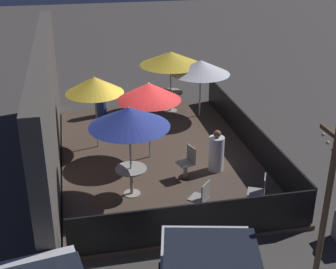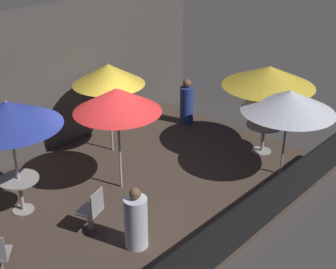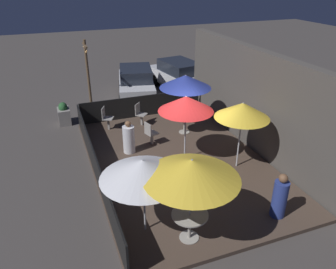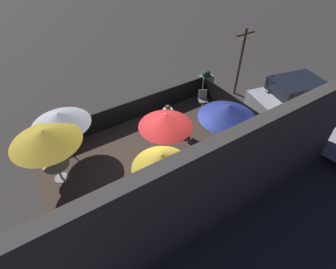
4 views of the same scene
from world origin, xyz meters
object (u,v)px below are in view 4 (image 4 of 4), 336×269
patio_umbrella_3 (162,161)px  patio_umbrella_4 (60,119)px  dining_table_1 (57,167)px  patio_chair_0 (203,99)px  patio_umbrella_0 (228,111)px  patio_umbrella_2 (166,120)px  planter_box (206,80)px  patio_chair_2 (222,115)px  patron_1 (168,118)px  parked_car_0 (293,95)px  dining_table_0 (222,145)px  patio_chair_1 (185,128)px  patron_0 (80,226)px  patio_umbrella_1 (44,136)px  light_post (241,59)px

patio_umbrella_3 → patio_umbrella_4: bearing=-64.2°
dining_table_1 → patio_chair_0: bearing=-174.5°
patio_umbrella_0 → dining_table_1: 6.09m
patio_umbrella_0 → patio_umbrella_2: 2.11m
dining_table_1 → planter_box: 8.62m
patio_chair_0 → patio_chair_2: (0.04, 1.41, -0.01)m
patio_chair_0 → dining_table_1: bearing=-58.7°
patio_umbrella_4 → patio_chair_0: patio_umbrella_4 is taller
patron_1 → planter_box: size_ratio=1.24×
dining_table_1 → patio_umbrella_3: bearing=131.2°
dining_table_1 → planter_box: planter_box is taller
patio_umbrella_2 → parked_car_0: bearing=178.5°
dining_table_0 → patio_chair_1: patio_chair_1 is taller
patio_umbrella_2 → planter_box: 6.26m
patio_umbrella_4 → patron_0: patio_umbrella_4 is taller
patio_umbrella_0 → patron_1: (0.79, -2.49, -1.60)m
patio_chair_2 → planter_box: size_ratio=0.96×
patio_umbrella_1 → patio_umbrella_3: (-2.48, 2.84, 0.02)m
patio_umbrella_3 → light_post: size_ratio=0.67×
patron_0 → planter_box: size_ratio=1.33×
dining_table_0 → patio_chair_1: bearing=-71.8°
parked_car_0 → patio_umbrella_1: bearing=4.1°
dining_table_0 → patron_0: 5.53m
patio_umbrella_0 → patio_chair_2: size_ratio=2.55×
light_post → patio_umbrella_2: bearing=22.1°
dining_table_1 → patio_chair_2: size_ratio=0.94×
patio_umbrella_3 → dining_table_1: (2.48, -2.84, -1.42)m
light_post → patron_1: bearing=8.1°
patio_umbrella_4 → patron_1: (-4.01, 0.63, -1.27)m
patio_umbrella_2 → patron_0: bearing=17.9°
patio_umbrella_1 → dining_table_0: (-5.46, 2.20, -1.40)m
patio_umbrella_2 → parked_car_0: (-6.82, 0.18, -1.33)m
dining_table_0 → planter_box: planter_box is taller
patio_chair_2 → parked_car_0: (-3.54, 0.82, 0.21)m
patio_chair_0 → patio_chair_1: (1.90, 1.26, -0.03)m
patio_chair_2 → light_post: bearing=167.4°
patio_chair_1 → planter_box: patio_chair_1 is taller
patio_chair_2 → patron_0: 7.09m
patio_chair_1 → patio_umbrella_0: bearing=0.0°
dining_table_1 → parked_car_0: parked_car_0 is taller
patio_umbrella_1 → dining_table_0: patio_umbrella_1 is taller
patio_umbrella_4 → planter_box: patio_umbrella_4 is taller
patio_chair_1 → patron_0: bearing=-87.0°
patio_umbrella_3 → parked_car_0: size_ratio=0.53×
patio_umbrella_2 → patio_umbrella_4: patio_umbrella_2 is taller
dining_table_0 → patio_chair_2: size_ratio=0.85×
patio_chair_0 → patron_0: patron_0 is taller
patio_umbrella_4 → patio_chair_0: (-6.18, 0.25, -1.28)m
light_post → parked_car_0: bearing=114.1°
planter_box → patron_1: bearing=28.2°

